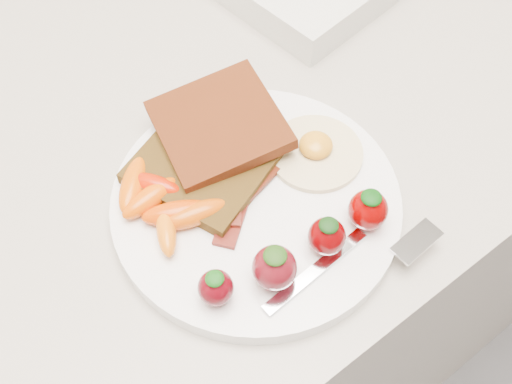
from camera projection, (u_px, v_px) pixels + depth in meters
counter at (208, 298)px, 1.04m from camera, size 2.00×0.60×0.90m
plate at (256, 203)px, 0.60m from camera, size 0.27×0.27×0.02m
toast_lower at (205, 163)px, 0.61m from camera, size 0.15×0.15×0.01m
toast_upper at (219, 125)px, 0.61m from camera, size 0.14×0.14×0.03m
fried_egg at (316, 151)px, 0.62m from camera, size 0.10×0.10×0.02m
bacon_strips at (237, 196)px, 0.59m from camera, size 0.10×0.09×0.01m
baby_carrots at (163, 203)px, 0.58m from camera, size 0.09×0.12×0.02m
strawberries at (303, 247)px, 0.54m from camera, size 0.18×0.05×0.05m
fork at (362, 257)px, 0.56m from camera, size 0.17×0.05×0.00m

